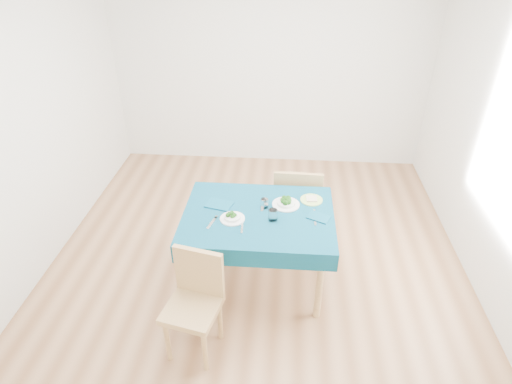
# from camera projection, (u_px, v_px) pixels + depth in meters

# --- Properties ---
(room_shell) EXTENTS (4.02, 4.52, 2.73)m
(room_shell) POSITION_uv_depth(u_px,v_px,m) (256.00, 140.00, 3.43)
(room_shell) COLOR brown
(room_shell) RESTS_ON ground
(table) EXTENTS (1.26, 0.95, 0.76)m
(table) POSITION_uv_depth(u_px,v_px,m) (258.00, 249.00, 3.77)
(table) COLOR #083F57
(table) RESTS_ON ground
(chair_near) EXTENTS (0.46, 0.49, 0.95)m
(chair_near) POSITION_uv_depth(u_px,v_px,m) (191.00, 305.00, 3.10)
(chair_near) COLOR #A9844F
(chair_near) RESTS_ON ground
(chair_far) EXTENTS (0.48, 0.52, 1.16)m
(chair_far) POSITION_uv_depth(u_px,v_px,m) (298.00, 186.00, 4.29)
(chair_far) COLOR #A9844F
(chair_far) RESTS_ON ground
(bowl_near) EXTENTS (0.21, 0.21, 0.06)m
(bowl_near) POSITION_uv_depth(u_px,v_px,m) (232.00, 216.00, 3.49)
(bowl_near) COLOR white
(bowl_near) RESTS_ON table
(bowl_far) EXTENTS (0.24, 0.24, 0.07)m
(bowl_far) POSITION_uv_depth(u_px,v_px,m) (286.00, 202.00, 3.67)
(bowl_far) COLOR white
(bowl_far) RESTS_ON table
(fork_near) EXTENTS (0.07, 0.17, 0.00)m
(fork_near) POSITION_uv_depth(u_px,v_px,m) (212.00, 223.00, 3.47)
(fork_near) COLOR silver
(fork_near) RESTS_ON table
(knife_near) EXTENTS (0.03, 0.21, 0.00)m
(knife_near) POSITION_uv_depth(u_px,v_px,m) (242.00, 225.00, 3.44)
(knife_near) COLOR silver
(knife_near) RESTS_ON table
(fork_far) EXTENTS (0.03, 0.17, 0.00)m
(fork_far) POSITION_uv_depth(u_px,v_px,m) (263.00, 205.00, 3.68)
(fork_far) COLOR silver
(fork_far) RESTS_ON table
(knife_far) EXTENTS (0.02, 0.23, 0.00)m
(knife_far) POSITION_uv_depth(u_px,v_px,m) (315.00, 217.00, 3.53)
(knife_far) COLOR silver
(knife_far) RESTS_ON table
(napkin_near) EXTENTS (0.25, 0.21, 0.01)m
(napkin_near) POSITION_uv_depth(u_px,v_px,m) (219.00, 205.00, 3.68)
(napkin_near) COLOR navy
(napkin_near) RESTS_ON table
(napkin_far) EXTENTS (0.21, 0.19, 0.01)m
(napkin_far) POSITION_uv_depth(u_px,v_px,m) (319.00, 217.00, 3.53)
(napkin_far) COLOR navy
(napkin_far) RESTS_ON table
(tumbler_center) EXTENTS (0.06, 0.06, 0.08)m
(tumbler_center) POSITION_uv_depth(u_px,v_px,m) (265.00, 203.00, 3.64)
(tumbler_center) COLOR white
(tumbler_center) RESTS_ON table
(tumbler_side) EXTENTS (0.07, 0.07, 0.10)m
(tumbler_side) POSITION_uv_depth(u_px,v_px,m) (273.00, 215.00, 3.48)
(tumbler_side) COLOR white
(tumbler_side) RESTS_ON table
(side_plate) EXTENTS (0.20, 0.20, 0.01)m
(side_plate) POSITION_uv_depth(u_px,v_px,m) (311.00, 200.00, 3.75)
(side_plate) COLOR #B1D969
(side_plate) RESTS_ON table
(bread_slice) EXTENTS (0.10, 0.10, 0.01)m
(bread_slice) POSITION_uv_depth(u_px,v_px,m) (312.00, 199.00, 3.74)
(bread_slice) COLOR beige
(bread_slice) RESTS_ON side_plate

